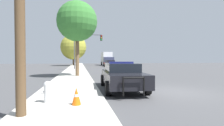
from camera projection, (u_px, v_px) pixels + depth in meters
The scene contains 10 objects.
ground_plane at pixel (169, 91), 9.06m from camera, with size 110.00×110.00×0.00m, color #474749.
sidewalk_left at pixel (68, 94), 8.12m from camera, with size 3.00×110.00×0.13m.
police_car at pixel (122, 75), 9.64m from camera, with size 2.31×5.08×1.54m.
fire_hydrant at pixel (48, 91), 6.28m from camera, with size 0.61×0.26×0.77m.
traffic_light at pixel (86, 44), 26.79m from camera, with size 4.35×0.35×5.42m.
car_background_oncoming at pixel (110, 63), 35.93m from camera, with size 2.26×4.40×1.40m.
box_truck at pixel (107, 58), 45.18m from camera, with size 2.57×7.30×3.37m.
tree_sidewalk_far at pixel (73, 47), 42.21m from camera, with size 6.14×6.14×7.48m.
tree_sidewalk_near at pixel (77, 22), 15.97m from camera, with size 3.69×3.69×6.85m.
traffic_cone at pixel (76, 96), 5.94m from camera, with size 0.32×0.32×0.59m.
Camera 1 is at (-4.59, -8.31, 1.70)m, focal length 28.00 mm.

